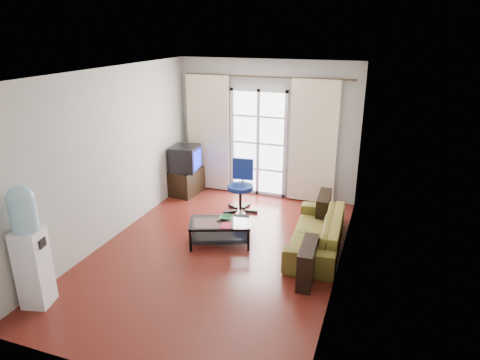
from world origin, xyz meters
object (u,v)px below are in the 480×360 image
object	(u,v)px
coffee_table	(220,230)
tv_stand	(186,181)
crt_tv	(184,158)
task_chair	(241,197)
sofa	(317,232)
water_cooler	(29,245)

from	to	relation	value
coffee_table	tv_stand	bearing A→B (deg)	129.40
tv_stand	crt_tv	bearing A→B (deg)	-86.36
coffee_table	crt_tv	distance (m)	2.34
tv_stand	task_chair	world-z (taller)	task_chair
tv_stand	crt_tv	size ratio (longest dim) A/B	1.17
sofa	tv_stand	distance (m)	3.26
sofa	tv_stand	bearing A→B (deg)	-118.58
crt_tv	task_chair	size ratio (longest dim) A/B	0.62
task_chair	tv_stand	bearing A→B (deg)	154.21
tv_stand	crt_tv	world-z (taller)	crt_tv
tv_stand	water_cooler	xyz separation A→B (m)	(-0.06, -4.00, 0.57)
tv_stand	water_cooler	size ratio (longest dim) A/B	0.45
sofa	coffee_table	size ratio (longest dim) A/B	1.76
crt_tv	tv_stand	bearing A→B (deg)	82.26
water_cooler	coffee_table	bearing A→B (deg)	41.83
crt_tv	coffee_table	bearing A→B (deg)	-55.96
task_chair	sofa	bearing A→B (deg)	-37.06
tv_stand	sofa	bearing A→B (deg)	-20.66
task_chair	water_cooler	world-z (taller)	water_cooler
task_chair	water_cooler	xyz separation A→B (m)	(-1.42, -3.52, 0.54)
sofa	crt_tv	xyz separation A→B (m)	(-2.93, 1.36, 0.50)
sofa	task_chair	bearing A→B (deg)	-123.53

